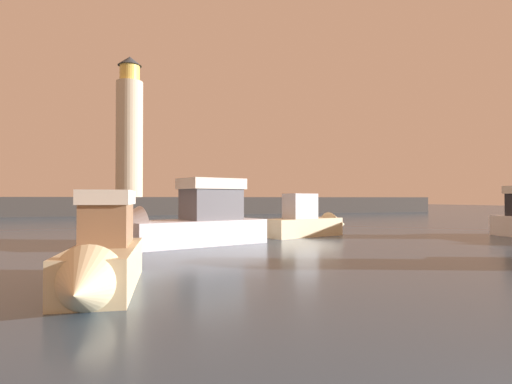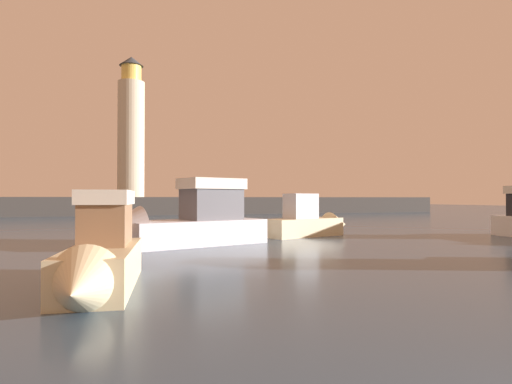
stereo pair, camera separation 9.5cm
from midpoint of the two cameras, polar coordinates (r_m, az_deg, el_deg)
ground_plane at (r=30.37m, az=-10.57°, el=-5.01°), size 220.00×220.00×0.00m
breakwater at (r=59.22m, az=-14.52°, el=-1.82°), size 88.20×6.76×2.37m
lighthouse at (r=59.80m, az=-16.35°, el=7.91°), size 3.49×3.49×18.83m
motorboat_0 at (r=10.83m, az=-19.98°, el=-8.18°), size 2.23×5.89×2.59m
motorboat_3 at (r=20.06m, az=-10.52°, el=-4.33°), size 8.75×4.91×3.76m
motorboat_5 at (r=25.39m, az=7.64°, el=-4.07°), size 6.22×3.45×2.69m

